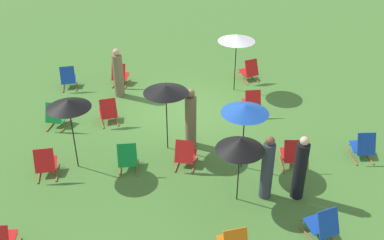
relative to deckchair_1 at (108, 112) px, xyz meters
The scene contains 22 objects.
ground_plane 2.45m from the deckchair_1, behind, with size 40.00×40.00×0.00m, color #477A33.
deckchair_1 is the anchor object (origin of this frame).
deckchair_2 1.51m from the deckchair_1, ahead, with size 0.67×0.86×0.83m.
deckchair_3 4.41m from the deckchair_1, behind, with size 0.48×0.76×0.83m.
deckchair_4 3.23m from the deckchair_1, 129.72° to the left, with size 0.68×0.87×0.83m.
deckchair_5 5.55m from the deckchair_1, 149.64° to the left, with size 0.56×0.81×0.83m.
deckchair_6 2.53m from the deckchair_1, 103.38° to the left, with size 0.48×0.76×0.83m.
deckchair_7 7.09m from the deckchair_1, 130.79° to the left, with size 0.66×0.86×0.83m.
deckchair_9 2.59m from the deckchair_1, 96.82° to the right, with size 0.66×0.86×0.83m.
deckchair_10 2.92m from the deckchair_1, 59.98° to the right, with size 0.55×0.80×0.83m.
deckchair_11 5.42m from the deckchair_1, 154.18° to the right, with size 0.69×0.87×0.83m.
deckchair_12 7.28m from the deckchair_1, 158.23° to the left, with size 0.53×0.79×0.83m.
deckchair_13 2.84m from the deckchair_1, 59.45° to the left, with size 0.52×0.79×0.83m.
umbrella_0 4.78m from the deckchair_1, 157.85° to the right, with size 1.22×1.22×2.00m.
umbrella_1 5.16m from the deckchair_1, 128.52° to the left, with size 1.10×1.10×1.70m.
umbrella_2 2.72m from the deckchair_1, 71.48° to the left, with size 1.09×1.09×1.97m.
umbrella_3 2.72m from the deckchair_1, 136.38° to the left, with size 1.18×1.18×1.93m.
umbrella_4 4.61m from the deckchair_1, 142.66° to the left, with size 1.18×1.18×1.82m.
person_0 2.79m from the deckchair_1, 147.28° to the left, with size 0.37×0.37×1.73m.
person_1 6.07m from the deckchair_1, 138.79° to the left, with size 0.39×0.39×1.67m.
person_2 5.46m from the deckchair_1, 134.37° to the left, with size 0.31×0.31×1.67m.
person_3 1.83m from the deckchair_1, 99.59° to the right, with size 0.36×0.36×1.67m.
Camera 1 is at (1.32, 12.10, 7.03)m, focal length 41.99 mm.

